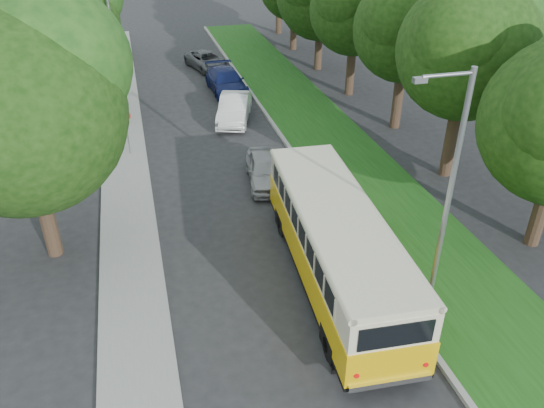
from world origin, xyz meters
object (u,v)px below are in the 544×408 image
object	(u,v)px
lamppost_far	(114,55)
car_silver	(265,170)
vintage_bus	(335,247)
car_grey	(207,61)
car_blue	(226,81)
car_white	(234,109)
lamppost_near	(446,195)

from	to	relation	value
lamppost_far	car_silver	xyz separation A→B (m)	(6.15, -8.62, -3.44)
vintage_bus	car_grey	bearing A→B (deg)	94.23
vintage_bus	car_blue	size ratio (longest dim) A/B	1.91
car_white	lamppost_near	bearing A→B (deg)	-63.88
car_grey	car_silver	bearing A→B (deg)	-106.56
lamppost_near	car_blue	distance (m)	23.26
vintage_bus	car_white	xyz separation A→B (m)	(-0.34, 15.51, -0.73)
vintage_bus	car_white	bearing A→B (deg)	94.95
lamppost_far	car_grey	size ratio (longest dim) A/B	1.62
lamppost_far	car_white	xyz separation A→B (m)	(6.30, -0.75, -3.35)
lamppost_near	car_blue	bearing A→B (deg)	95.26
lamppost_near	car_blue	size ratio (longest dim) A/B	1.52
lamppost_far	vintage_bus	distance (m)	17.75
lamppost_far	car_white	distance (m)	7.18
lamppost_near	car_grey	size ratio (longest dim) A/B	1.73
car_silver	vintage_bus	bearing A→B (deg)	-79.03
car_silver	car_white	world-z (taller)	car_white
lamppost_far	car_white	world-z (taller)	lamppost_far
lamppost_near	lamppost_far	world-z (taller)	lamppost_near
car_silver	lamppost_far	bearing A→B (deg)	132.79
car_grey	car_blue	bearing A→B (deg)	-101.79
lamppost_far	car_blue	xyz separation A→B (m)	(6.80, 4.38, -3.35)
car_silver	car_blue	distance (m)	13.02
lamppost_near	car_silver	size ratio (longest dim) A/B	2.02
lamppost_far	car_grey	bearing A→B (deg)	57.68
car_white	car_blue	bearing A→B (deg)	102.26
lamppost_far	car_white	size ratio (longest dim) A/B	1.61
vintage_bus	car_white	size ratio (longest dim) A/B	2.16
lamppost_far	car_grey	distance (m)	12.46
lamppost_far	car_silver	distance (m)	11.13
vintage_bus	car_blue	world-z (taller)	vintage_bus
car_white	vintage_bus	bearing A→B (deg)	-70.97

